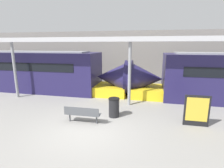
% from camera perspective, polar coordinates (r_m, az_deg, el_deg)
% --- Properties ---
extents(ground_plane, '(60.00, 60.00, 0.00)m').
position_cam_1_polar(ground_plane, '(8.04, -8.47, -14.77)').
color(ground_plane, gray).
extents(station_wall, '(56.00, 0.20, 5.00)m').
position_cam_1_polar(station_wall, '(17.29, 3.60, 8.69)').
color(station_wall, gray).
rests_on(station_wall, ground_plane).
extents(train_right, '(19.29, 2.93, 3.20)m').
position_cam_1_polar(train_right, '(16.88, -28.47, 3.75)').
color(train_right, '#231E4C').
rests_on(train_right, ground_plane).
extents(bench_near, '(1.72, 0.46, 0.83)m').
position_cam_1_polar(bench_near, '(8.55, -9.70, -9.36)').
color(bench_near, '#4C4F54').
rests_on(bench_near, ground_plane).
extents(trash_bin, '(0.58, 0.58, 1.00)m').
position_cam_1_polar(trash_bin, '(9.17, 0.65, -7.63)').
color(trash_bin, black).
rests_on(trash_bin, ground_plane).
extents(poster_board, '(1.11, 0.07, 1.47)m').
position_cam_1_polar(poster_board, '(8.96, 25.93, -7.85)').
color(poster_board, black).
rests_on(poster_board, ground_plane).
extents(support_column_near, '(0.19, 0.19, 3.87)m').
position_cam_1_polar(support_column_near, '(10.63, 5.74, 3.11)').
color(support_column_near, gray).
rests_on(support_column_near, ground_plane).
extents(support_column_far, '(0.19, 0.19, 3.87)m').
position_cam_1_polar(support_column_far, '(14.04, -29.15, 3.89)').
color(support_column_far, gray).
rests_on(support_column_far, ground_plane).
extents(canopy_beam, '(28.00, 0.60, 0.28)m').
position_cam_1_polar(canopy_beam, '(10.49, 6.00, 14.35)').
color(canopy_beam, '#B7B7BC').
rests_on(canopy_beam, support_column_near).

